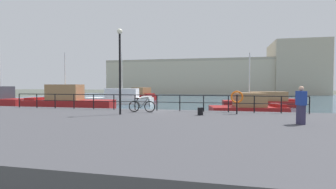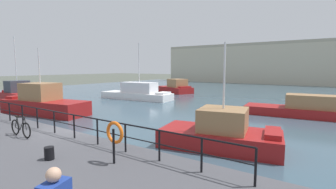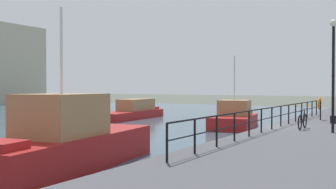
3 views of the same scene
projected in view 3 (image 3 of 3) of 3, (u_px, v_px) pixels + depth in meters
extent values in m
plane|color=#4C5147|center=(266.00, 144.00, 19.58)|extent=(240.00, 240.00, 0.00)
cube|color=maroon|center=(131.00, 115.00, 35.38)|extent=(9.00, 3.47, 0.73)
cube|color=#997047|center=(136.00, 105.00, 36.27)|extent=(4.44, 2.38, 1.12)
cube|color=maroon|center=(149.00, 108.00, 38.68)|extent=(1.24, 1.88, 0.24)
cube|color=maroon|center=(234.00, 122.00, 27.34)|extent=(6.36, 3.86, 0.89)
cube|color=#997047|center=(234.00, 108.00, 27.48)|extent=(2.66, 2.56, 1.13)
cube|color=maroon|center=(240.00, 112.00, 29.66)|extent=(1.08, 2.00, 0.24)
cylinder|color=silver|center=(234.00, 78.00, 27.44)|extent=(0.10, 0.10, 3.27)
cube|color=maroon|center=(70.00, 151.00, 13.53)|extent=(8.57, 4.03, 1.23)
cube|color=#997047|center=(62.00, 115.00, 13.10)|extent=(3.24, 2.69, 1.48)
cylinder|color=silver|center=(61.00, 51.00, 13.06)|extent=(0.10, 0.10, 3.03)
cylinder|color=black|center=(167.00, 143.00, 9.94)|extent=(0.07, 0.07, 1.05)
cylinder|color=black|center=(195.00, 136.00, 11.27)|extent=(0.07, 0.07, 1.05)
cylinder|color=black|center=(217.00, 131.00, 12.61)|extent=(0.07, 0.07, 1.05)
cylinder|color=black|center=(234.00, 127.00, 13.94)|extent=(0.07, 0.07, 1.05)
cylinder|color=black|center=(249.00, 124.00, 15.27)|extent=(0.07, 0.07, 1.05)
cylinder|color=black|center=(261.00, 121.00, 16.61)|extent=(0.07, 0.07, 1.05)
cylinder|color=black|center=(272.00, 118.00, 17.94)|extent=(0.07, 0.07, 1.05)
cylinder|color=black|center=(281.00, 116.00, 19.27)|extent=(0.07, 0.07, 1.05)
cylinder|color=black|center=(289.00, 114.00, 20.61)|extent=(0.07, 0.07, 1.05)
cylinder|color=black|center=(296.00, 113.00, 21.94)|extent=(0.07, 0.07, 1.05)
cylinder|color=black|center=(302.00, 111.00, 23.27)|extent=(0.07, 0.07, 1.05)
cylinder|color=black|center=(307.00, 110.00, 24.61)|extent=(0.07, 0.07, 1.05)
cylinder|color=black|center=(312.00, 109.00, 25.94)|extent=(0.07, 0.07, 1.05)
cylinder|color=black|center=(316.00, 108.00, 27.27)|extent=(0.07, 0.07, 1.05)
cylinder|color=black|center=(277.00, 107.00, 18.60)|extent=(20.48, 0.06, 0.06)
cylinder|color=black|center=(276.00, 116.00, 18.60)|extent=(20.48, 0.04, 0.04)
torus|color=black|center=(305.00, 121.00, 18.50)|extent=(0.72, 0.06, 0.72)
torus|color=black|center=(300.00, 122.00, 17.61)|extent=(0.72, 0.06, 0.72)
cylinder|color=black|center=(303.00, 116.00, 18.19)|extent=(0.55, 0.04, 0.66)
cylinder|color=black|center=(302.00, 118.00, 17.88)|extent=(0.23, 0.04, 0.58)
cylinder|color=black|center=(303.00, 111.00, 18.10)|extent=(0.72, 0.04, 0.11)
cylinder|color=black|center=(301.00, 123.00, 17.79)|extent=(0.43, 0.04, 0.12)
cylinder|color=black|center=(301.00, 117.00, 17.70)|extent=(0.26, 0.04, 0.51)
cylinder|color=black|center=(305.00, 115.00, 18.45)|extent=(0.14, 0.04, 0.57)
cube|color=black|center=(301.00, 111.00, 17.79)|extent=(0.22, 0.09, 0.05)
cylinder|color=black|center=(304.00, 109.00, 18.40)|extent=(0.52, 0.02, 0.02)
cylinder|color=black|center=(333.00, 120.00, 20.84)|extent=(0.32, 0.32, 0.44)
cylinder|color=black|center=(320.00, 111.00, 23.14)|extent=(0.08, 0.08, 1.15)
torus|color=orange|center=(319.00, 103.00, 23.16)|extent=(0.75, 0.11, 0.75)
cylinder|color=black|center=(333.00, 80.00, 16.52)|extent=(0.12, 0.12, 4.72)
sphere|color=silver|center=(334.00, 23.00, 16.47)|extent=(0.32, 0.32, 0.32)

